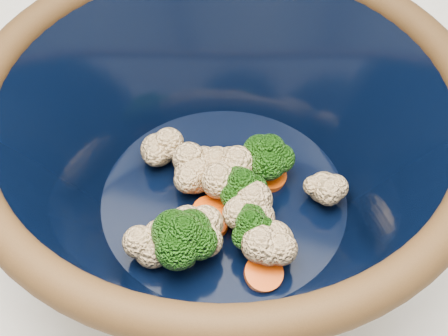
# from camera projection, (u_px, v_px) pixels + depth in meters

# --- Properties ---
(mixing_bowl) EXTENTS (0.36, 0.36, 0.16)m
(mixing_bowl) POSITION_uv_depth(u_px,v_px,m) (224.00, 155.00, 0.47)
(mixing_bowl) COLOR black
(mixing_bowl) RESTS_ON counter
(vegetable_pile) EXTENTS (0.17, 0.14, 0.05)m
(vegetable_pile) POSITION_uv_depth(u_px,v_px,m) (227.00, 200.00, 0.48)
(vegetable_pile) COLOR #608442
(vegetable_pile) RESTS_ON mixing_bowl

